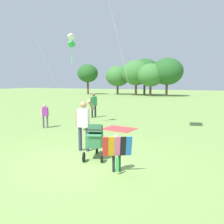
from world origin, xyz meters
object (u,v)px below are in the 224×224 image
(child_with_butterfly_kite, at_px, (117,149))
(person_sitting_far, at_px, (94,103))
(kite_green_novelty, at_px, (71,41))
(person_red_shirt, at_px, (45,114))
(stroller, at_px, (95,138))
(person_adult_flyer, at_px, (84,121))
(picnic_blanket, at_px, (119,129))

(child_with_butterfly_kite, xyz_separation_m, person_sitting_far, (-4.82, 7.57, 0.32))
(kite_green_novelty, height_order, person_red_shirt, kite_green_novelty)
(stroller, height_order, kite_green_novelty, kite_green_novelty)
(person_adult_flyer, height_order, kite_green_novelty, kite_green_novelty)
(person_red_shirt, xyz_separation_m, picnic_blanket, (3.44, 1.26, -0.71))
(kite_green_novelty, bearing_deg, person_adult_flyer, -51.37)
(stroller, relative_size, kite_green_novelty, 0.24)
(person_adult_flyer, height_order, stroller, person_adult_flyer)
(child_with_butterfly_kite, xyz_separation_m, picnic_blanket, (-1.98, 4.94, -0.60))
(person_sitting_far, distance_m, picnic_blanket, 3.98)
(stroller, bearing_deg, child_with_butterfly_kite, -36.84)
(person_red_shirt, bearing_deg, person_sitting_far, 81.27)
(person_adult_flyer, xyz_separation_m, picnic_blanket, (-0.27, 3.70, -0.98))
(child_with_butterfly_kite, distance_m, person_sitting_far, 8.98)
(child_with_butterfly_kite, bearing_deg, person_red_shirt, 145.83)
(person_adult_flyer, relative_size, person_sitting_far, 1.10)
(child_with_butterfly_kite, height_order, person_sitting_far, person_sitting_far)
(stroller, height_order, person_sitting_far, person_sitting_far)
(child_with_butterfly_kite, relative_size, picnic_blanket, 0.65)
(stroller, distance_m, kite_green_novelty, 6.27)
(child_with_butterfly_kite, distance_m, person_red_shirt, 6.55)
(child_with_butterfly_kite, height_order, person_adult_flyer, person_adult_flyer)
(kite_green_novelty, bearing_deg, person_red_shirt, -136.98)
(child_with_butterfly_kite, xyz_separation_m, kite_green_novelty, (-4.41, 4.62, 3.66))
(kite_green_novelty, distance_m, person_red_shirt, 3.81)
(picnic_blanket, bearing_deg, kite_green_novelty, -172.46)
(person_adult_flyer, distance_m, stroller, 0.89)
(stroller, distance_m, person_sitting_far, 7.76)
(stroller, distance_m, person_red_shirt, 5.24)
(child_with_butterfly_kite, distance_m, person_adult_flyer, 2.15)
(kite_green_novelty, distance_m, person_sitting_far, 4.48)
(person_adult_flyer, bearing_deg, person_sitting_far, 116.15)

